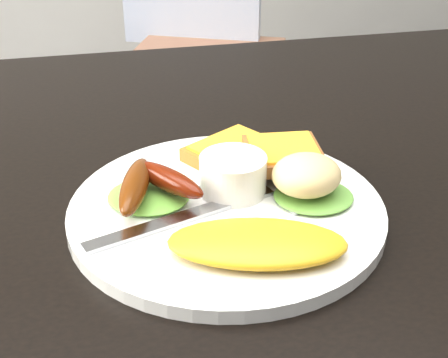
{
  "coord_description": "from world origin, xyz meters",
  "views": [
    {
      "loc": [
        -0.2,
        -0.53,
        1.05
      ],
      "look_at": [
        -0.1,
        -0.07,
        0.78
      ],
      "focal_mm": 50.0,
      "sensor_mm": 36.0,
      "label": 1
    }
  ],
  "objects_px": {
    "dining_chair": "(204,63)",
    "plate": "(226,210)",
    "dining_table": "(304,179)",
    "person": "(6,67)"
  },
  "relations": [
    {
      "from": "dining_chair",
      "to": "plate",
      "type": "relative_size",
      "value": 1.55
    },
    {
      "from": "dining_chair",
      "to": "person",
      "type": "bearing_deg",
      "value": -109.24
    },
    {
      "from": "dining_chair",
      "to": "person",
      "type": "height_order",
      "value": "person"
    },
    {
      "from": "plate",
      "to": "dining_chair",
      "type": "bearing_deg",
      "value": 80.26
    },
    {
      "from": "person",
      "to": "plate",
      "type": "bearing_deg",
      "value": 90.51
    },
    {
      "from": "plate",
      "to": "dining_table",
      "type": "bearing_deg",
      "value": 38.98
    },
    {
      "from": "person",
      "to": "plate",
      "type": "relative_size",
      "value": 4.75
    },
    {
      "from": "dining_table",
      "to": "person",
      "type": "relative_size",
      "value": 0.92
    },
    {
      "from": "dining_chair",
      "to": "person",
      "type": "distance_m",
      "value": 0.72
    },
    {
      "from": "dining_table",
      "to": "plate",
      "type": "xyz_separation_m",
      "value": [
        -0.1,
        -0.08,
        0.03
      ]
    }
  ]
}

